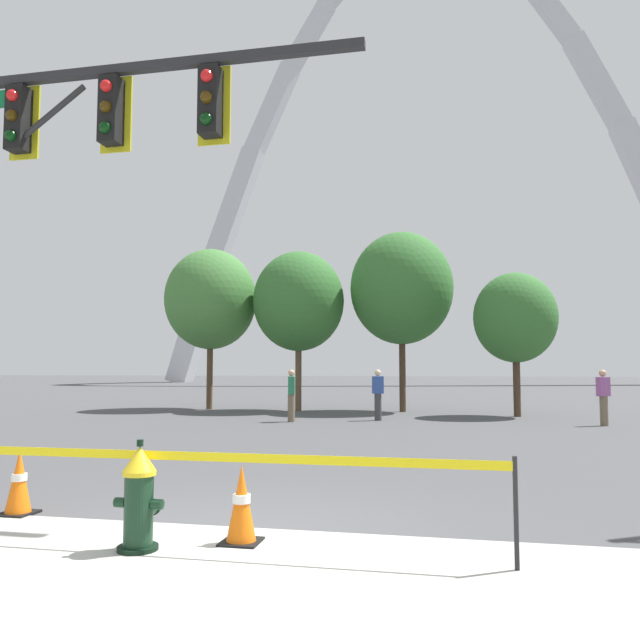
{
  "coord_description": "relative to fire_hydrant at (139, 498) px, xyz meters",
  "views": [
    {
      "loc": [
        2.04,
        -5.88,
        1.64
      ],
      "look_at": [
        -0.22,
        5.0,
        2.5
      ],
      "focal_mm": 34.87,
      "sensor_mm": 36.0,
      "label": 1
    }
  ],
  "objects": [
    {
      "name": "ground_plane",
      "position": [
        0.72,
        0.62,
        -0.47
      ],
      "size": [
        240.0,
        240.0,
        0.0
      ],
      "primitive_type": "plane",
      "color": "#474749"
    },
    {
      "name": "fire_hydrant",
      "position": [
        0.0,
        0.0,
        0.0
      ],
      "size": [
        0.46,
        0.48,
        0.99
      ],
      "color": "black",
      "rests_on": "ground"
    },
    {
      "name": "caution_tape_barrier",
      "position": [
        -0.03,
        0.1,
        0.19
      ],
      "size": [
        6.66,
        0.05,
        0.92
      ],
      "color": "#232326",
      "rests_on": "ground"
    },
    {
      "name": "traffic_cone_by_hydrant",
      "position": [
        -1.99,
        0.99,
        -0.11
      ],
      "size": [
        0.36,
        0.36,
        0.73
      ],
      "color": "black",
      "rests_on": "ground"
    },
    {
      "name": "traffic_cone_mid_sidewalk",
      "position": [
        0.83,
        0.41,
        -0.11
      ],
      "size": [
        0.36,
        0.36,
        0.73
      ],
      "color": "black",
      "rests_on": "ground"
    },
    {
      "name": "traffic_signal_gantry",
      "position": [
        -2.64,
        2.01,
        3.8
      ],
      "size": [
        6.42,
        0.44,
        6.0
      ],
      "color": "#232326",
      "rests_on": "ground"
    },
    {
      "name": "monument_arch",
      "position": [
        0.72,
        62.9,
        22.68
      ],
      "size": [
        60.44,
        2.44,
        52.49
      ],
      "color": "silver",
      "rests_on": "ground"
    },
    {
      "name": "tree_far_left",
      "position": [
        -6.62,
        18.23,
        3.94
      ],
      "size": [
        3.68,
        3.68,
        6.44
      ],
      "color": "brown",
      "rests_on": "ground"
    },
    {
      "name": "tree_left_mid",
      "position": [
        -2.92,
        18.05,
        3.76
      ],
      "size": [
        3.53,
        3.53,
        6.17
      ],
      "color": "brown",
      "rests_on": "ground"
    },
    {
      "name": "tree_center_left",
      "position": [
        1.04,
        18.35,
        4.2
      ],
      "size": [
        3.9,
        3.9,
        6.82
      ],
      "color": "#473323",
      "rests_on": "ground"
    },
    {
      "name": "tree_center_right",
      "position": [
        5.01,
        16.8,
        2.89
      ],
      "size": [
        2.8,
        2.8,
        4.91
      ],
      "color": "#473323",
      "rests_on": "ground"
    },
    {
      "name": "pedestrian_walking_left",
      "position": [
        0.56,
        14.3,
        0.35
      ],
      "size": [
        0.38,
        0.29,
        1.59
      ],
      "color": "#38383D",
      "rests_on": "ground"
    },
    {
      "name": "pedestrian_standing_center",
      "position": [
        7.06,
        13.79,
        0.35
      ],
      "size": [
        0.39,
        0.34,
        1.59
      ],
      "color": "brown",
      "rests_on": "ground"
    },
    {
      "name": "pedestrian_walking_right",
      "position": [
        -1.98,
        13.27,
        0.35
      ],
      "size": [
        0.27,
        0.38,
        1.59
      ],
      "color": "brown",
      "rests_on": "ground"
    }
  ]
}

